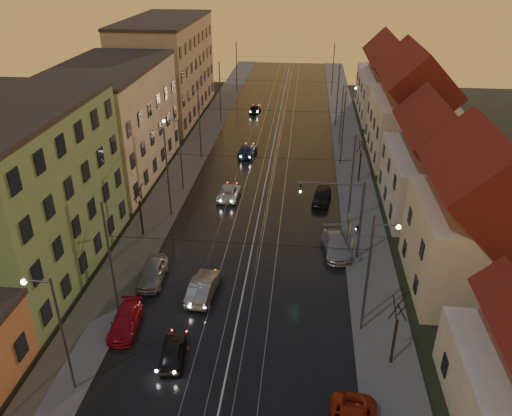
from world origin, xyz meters
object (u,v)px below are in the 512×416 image
(driving_car_1, at_px, (203,287))
(parked_right_1, at_px, (336,245))
(driving_car_2, at_px, (229,192))
(street_lamp_0, at_px, (55,325))
(driving_car_4, at_px, (255,109))
(street_lamp_2, at_px, (177,147))
(driving_car_0, at_px, (173,351))
(driving_car_3, at_px, (247,150))
(traffic_light_mast, at_px, (349,210))
(parked_right_2, at_px, (322,196))
(parked_left_2, at_px, (125,322))
(street_lamp_1, at_px, (374,263))
(parked_left_3, at_px, (152,272))
(street_lamp_3, at_px, (344,109))

(driving_car_1, height_order, parked_right_1, driving_car_1)
(driving_car_1, height_order, driving_car_2, driving_car_1)
(street_lamp_0, height_order, parked_right_1, street_lamp_0)
(driving_car_1, bearing_deg, parked_right_1, -140.58)
(driving_car_2, height_order, driving_car_4, driving_car_4)
(street_lamp_2, relative_size, driving_car_0, 2.18)
(driving_car_3, bearing_deg, traffic_light_mast, 120.38)
(street_lamp_0, bearing_deg, parked_right_2, 59.91)
(parked_right_1, bearing_deg, parked_right_2, 89.63)
(street_lamp_0, distance_m, parked_left_2, 7.12)
(street_lamp_2, bearing_deg, driving_car_3, 60.85)
(traffic_light_mast, bearing_deg, driving_car_1, -150.25)
(parked_left_2, bearing_deg, traffic_light_mast, 29.53)
(street_lamp_0, relative_size, parked_right_1, 1.54)
(street_lamp_0, bearing_deg, street_lamp_1, 23.72)
(driving_car_1, bearing_deg, street_lamp_0, 62.00)
(street_lamp_1, height_order, driving_car_2, street_lamp_1)
(street_lamp_0, xyz_separation_m, driving_car_0, (5.52, 3.02, -4.26))
(street_lamp_1, relative_size, driving_car_1, 1.70)
(driving_car_2, distance_m, driving_car_3, 12.38)
(driving_car_3, distance_m, driving_car_4, 18.88)
(traffic_light_mast, height_order, driving_car_3, traffic_light_mast)
(street_lamp_1, distance_m, street_lamp_2, 27.05)
(traffic_light_mast, height_order, parked_left_2, traffic_light_mast)
(driving_car_1, bearing_deg, driving_car_3, -85.49)
(street_lamp_1, xyz_separation_m, parked_right_2, (-2.90, 18.41, -4.16))
(driving_car_0, relative_size, driving_car_3, 0.77)
(street_lamp_1, height_order, traffic_light_mast, street_lamp_1)
(parked_left_2, bearing_deg, driving_car_1, 38.20)
(street_lamp_2, xyz_separation_m, driving_car_0, (5.52, -24.98, -4.26))
(driving_car_4, bearing_deg, parked_left_2, 91.86)
(street_lamp_1, height_order, driving_car_3, street_lamp_1)
(parked_left_3, bearing_deg, street_lamp_2, 92.89)
(street_lamp_3, distance_m, driving_car_0, 43.11)
(street_lamp_2, distance_m, driving_car_3, 13.18)
(street_lamp_2, xyz_separation_m, parked_left_3, (1.80, -16.76, -4.12))
(street_lamp_1, xyz_separation_m, driving_car_3, (-12.12, 30.91, -4.19))
(street_lamp_1, bearing_deg, driving_car_3, 111.41)
(street_lamp_2, xyz_separation_m, parked_left_2, (1.56, -22.51, -4.26))
(driving_car_3, relative_size, driving_car_4, 1.28)
(street_lamp_2, bearing_deg, street_lamp_3, 41.31)
(street_lamp_3, distance_m, traffic_light_mast, 28.03)
(street_lamp_0, distance_m, parked_right_1, 23.89)
(street_lamp_2, bearing_deg, street_lamp_0, -90.00)
(driving_car_0, distance_m, driving_car_3, 35.89)
(parked_left_3, height_order, parked_right_2, parked_left_3)
(street_lamp_0, xyz_separation_m, street_lamp_1, (18.21, 8.00, 0.00))
(parked_left_2, height_order, parked_right_2, parked_right_2)
(traffic_light_mast, height_order, driving_car_4, traffic_light_mast)
(street_lamp_0, height_order, parked_right_2, street_lamp_0)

